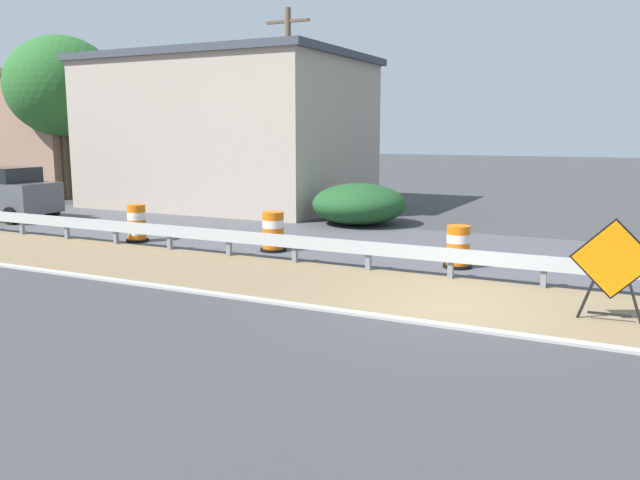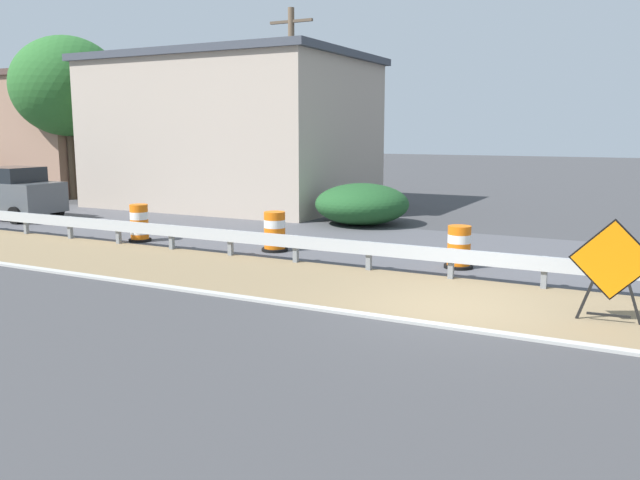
{
  "view_description": "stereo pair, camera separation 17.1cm",
  "coord_description": "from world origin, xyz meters",
  "px_view_note": "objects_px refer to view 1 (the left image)",
  "views": [
    {
      "loc": [
        -11.88,
        -3.15,
        3.33
      ],
      "look_at": [
        1.03,
        3.36,
        0.9
      ],
      "focal_mm": 36.36,
      "sensor_mm": 36.0,
      "label": 1
    },
    {
      "loc": [
        -11.8,
        -3.3,
        3.33
      ],
      "look_at": [
        1.03,
        3.36,
        0.9
      ],
      "focal_mm": 36.36,
      "sensor_mm": 36.0,
      "label": 2
    }
  ],
  "objects_px": {
    "traffic_barrel_close": "(273,233)",
    "traffic_barrel_mid": "(137,225)",
    "utility_pole_near": "(288,111)",
    "traffic_barrel_nearest": "(458,249)",
    "car_trailing_far_lane": "(7,193)",
    "warning_sign_diamond": "(613,264)"
  },
  "relations": [
    {
      "from": "traffic_barrel_mid",
      "to": "car_trailing_far_lane",
      "type": "relative_size",
      "value": 0.28
    },
    {
      "from": "traffic_barrel_nearest",
      "to": "car_trailing_far_lane",
      "type": "distance_m",
      "value": 17.75
    },
    {
      "from": "traffic_barrel_close",
      "to": "car_trailing_far_lane",
      "type": "relative_size",
      "value": 0.27
    },
    {
      "from": "car_trailing_far_lane",
      "to": "utility_pole_near",
      "type": "height_order",
      "value": "utility_pole_near"
    },
    {
      "from": "traffic_barrel_nearest",
      "to": "utility_pole_near",
      "type": "xyz_separation_m",
      "value": [
        6.46,
        8.42,
        3.63
      ]
    },
    {
      "from": "warning_sign_diamond",
      "to": "traffic_barrel_close",
      "type": "height_order",
      "value": "warning_sign_diamond"
    },
    {
      "from": "traffic_barrel_nearest",
      "to": "traffic_barrel_mid",
      "type": "bearing_deg",
      "value": 93.69
    },
    {
      "from": "utility_pole_near",
      "to": "car_trailing_far_lane",
      "type": "bearing_deg",
      "value": 120.26
    },
    {
      "from": "traffic_barrel_nearest",
      "to": "traffic_barrel_mid",
      "type": "relative_size",
      "value": 0.92
    },
    {
      "from": "car_trailing_far_lane",
      "to": "warning_sign_diamond",
      "type": "bearing_deg",
      "value": 167.6
    },
    {
      "from": "car_trailing_far_lane",
      "to": "traffic_barrel_mid",
      "type": "bearing_deg",
      "value": 167.25
    },
    {
      "from": "traffic_barrel_close",
      "to": "utility_pole_near",
      "type": "relative_size",
      "value": 0.14
    },
    {
      "from": "traffic_barrel_nearest",
      "to": "utility_pole_near",
      "type": "relative_size",
      "value": 0.13
    },
    {
      "from": "traffic_barrel_mid",
      "to": "car_trailing_far_lane",
      "type": "distance_m",
      "value": 8.15
    },
    {
      "from": "utility_pole_near",
      "to": "traffic_barrel_nearest",
      "type": "bearing_deg",
      "value": -127.48
    },
    {
      "from": "traffic_barrel_mid",
      "to": "car_trailing_far_lane",
      "type": "height_order",
      "value": "car_trailing_far_lane"
    },
    {
      "from": "traffic_barrel_close",
      "to": "car_trailing_far_lane",
      "type": "bearing_deg",
      "value": 84.71
    },
    {
      "from": "traffic_barrel_close",
      "to": "traffic_barrel_mid",
      "type": "bearing_deg",
      "value": 96.42
    },
    {
      "from": "traffic_barrel_close",
      "to": "traffic_barrel_mid",
      "type": "xyz_separation_m",
      "value": [
        -0.51,
        4.53,
        0.01
      ]
    },
    {
      "from": "warning_sign_diamond",
      "to": "utility_pole_near",
      "type": "bearing_deg",
      "value": -134.21
    },
    {
      "from": "traffic_barrel_close",
      "to": "traffic_barrel_mid",
      "type": "relative_size",
      "value": 0.98
    },
    {
      "from": "warning_sign_diamond",
      "to": "traffic_barrel_close",
      "type": "relative_size",
      "value": 1.66
    }
  ]
}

